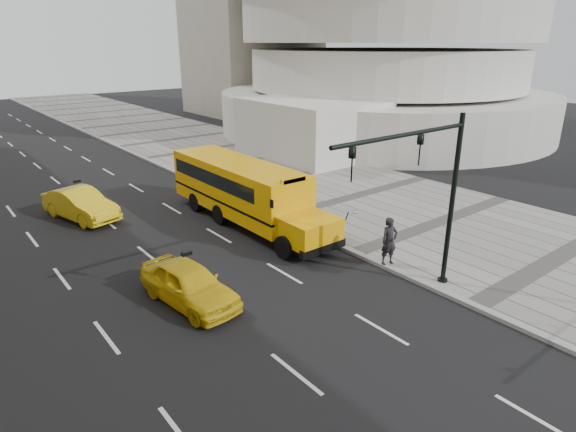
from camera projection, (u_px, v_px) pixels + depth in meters
ground at (170, 249)px, 21.20m from camera, size 140.00×140.00×0.00m
sidewalk_museum at (359, 196)px, 28.19m from camera, size 12.00×140.00×0.15m
curb_museum at (278, 218)px, 24.68m from camera, size 0.30×140.00×0.15m
school_bus at (241, 187)px, 23.96m from camera, size 2.96×11.56×3.19m
taxi_near at (189, 284)px, 16.62m from camera, size 2.24×4.47×1.46m
taxi_far at (81, 204)px, 24.57m from camera, size 2.82×4.98×1.55m
pedestrian at (389, 241)px, 19.15m from camera, size 0.82×0.65×1.96m
traffic_signal at (430, 187)px, 15.90m from camera, size 6.18×0.36×6.40m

